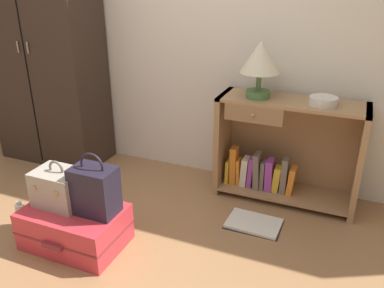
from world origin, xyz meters
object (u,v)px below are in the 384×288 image
Objects in this scene: table_lamp at (260,60)px; bowl at (323,101)px; handbag at (95,190)px; train_case at (59,188)px; bookshelf at (282,152)px; open_book_on_floor at (254,223)px; suitcase_large at (75,227)px; wardrobe at (44,43)px; bottle at (21,215)px.

table_lamp is 0.50m from bowl.
train_case is at bearing -177.89° from handbag.
bookshelf is 0.58m from open_book_on_floor.
table_lamp reaches higher than suitcase_large.
open_book_on_floor is at bearing 32.59° from suitcase_large.
table_lamp is 1.63m from suitcase_large.
bowl is 0.62× the size of train_case.
handbag is at bearing -144.50° from open_book_on_floor.
wardrobe is at bearing 168.80° from open_book_on_floor.
wardrobe is at bearing 131.29° from train_case.
wardrobe is 6.94× the size of train_case.
handbag reaches higher than train_case.
wardrobe is 1.49m from train_case.
table_lamp is 1.32× the size of train_case.
bottle is at bearing -62.62° from wardrobe.
bookshelf is (2.05, 0.06, -0.67)m from wardrobe.
bookshelf is 2.60× the size of handbag.
wardrobe reaches higher than table_lamp.
bookshelf is at bearing 1.68° from wardrobe.
wardrobe reaches higher than bookshelf.
bottle is (-0.35, -0.02, -0.28)m from train_case.
train_case is (-1.42, -1.01, -0.43)m from bowl.
wardrobe is at bearing 117.38° from bottle.
handbag is at bearing -40.98° from wardrobe.
bottle is at bearing -177.23° from train_case.
handbag is at bearing -125.26° from table_lamp.
suitcase_large is at bearing -147.41° from open_book_on_floor.
bowl is 0.30× the size of suitcase_large.
wardrobe reaches higher than suitcase_large.
wardrobe is at bearing -179.45° from table_lamp.
handbag reaches higher than bottle.
open_book_on_floor is (1.97, -0.39, -1.03)m from wardrobe.
bottle is at bearing -144.78° from bookshelf.
suitcase_large is 3.22× the size of bottle.
table_lamp is at bearing -179.99° from bowl.
bookshelf is at bearing 42.07° from train_case.
table_lamp is at bearing 46.23° from train_case.
wardrobe is 10.88× the size of bottle.
bookshelf is 1.66× the size of suitcase_large.
table_lamp is at bearing -167.99° from bookshelf.
table_lamp is at bearing 107.17° from open_book_on_floor.
wardrobe is 1.63m from handbag.
handbag is at bearing -130.98° from bookshelf.
bowl reaches higher than bottle.
handbag is at bearing 2.11° from train_case.
table_lamp is at bearing 54.74° from handbag.
bowl is (0.44, 0.00, -0.24)m from table_lamp.
train_case reaches higher than bottle.
bowl is at bearing 41.04° from handbag.
bookshelf is at bearing 49.02° from handbag.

